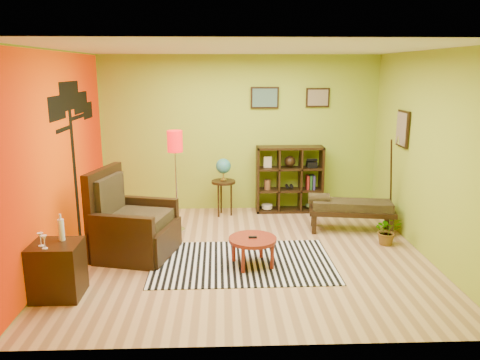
{
  "coord_description": "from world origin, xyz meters",
  "views": [
    {
      "loc": [
        -0.31,
        -6.17,
        2.55
      ],
      "look_at": [
        -0.07,
        0.12,
        1.05
      ],
      "focal_mm": 35.0,
      "sensor_mm": 36.0,
      "label": 1
    }
  ],
  "objects_px": {
    "armchair": "(131,229)",
    "cube_shelf": "(290,179)",
    "coffee_table": "(253,242)",
    "potted_plant": "(387,234)",
    "globe_table": "(223,173)",
    "bench": "(349,207)",
    "floor_lamp": "(175,150)",
    "side_cabinet": "(57,270)"
  },
  "relations": [
    {
      "from": "globe_table",
      "to": "coffee_table",
      "type": "bearing_deg",
      "value": -80.44
    },
    {
      "from": "bench",
      "to": "potted_plant",
      "type": "distance_m",
      "value": 0.77
    },
    {
      "from": "floor_lamp",
      "to": "cube_shelf",
      "type": "distance_m",
      "value": 2.31
    },
    {
      "from": "armchair",
      "to": "cube_shelf",
      "type": "xyz_separation_m",
      "value": [
        2.51,
        1.96,
        0.23
      ]
    },
    {
      "from": "globe_table",
      "to": "bench",
      "type": "distance_m",
      "value": 2.24
    },
    {
      "from": "armchair",
      "to": "side_cabinet",
      "type": "relative_size",
      "value": 1.27
    },
    {
      "from": "armchair",
      "to": "cube_shelf",
      "type": "relative_size",
      "value": 1.02
    },
    {
      "from": "globe_table",
      "to": "potted_plant",
      "type": "relative_size",
      "value": 2.38
    },
    {
      "from": "floor_lamp",
      "to": "bench",
      "type": "height_order",
      "value": "floor_lamp"
    },
    {
      "from": "floor_lamp",
      "to": "armchair",
      "type": "bearing_deg",
      "value": -120.06
    },
    {
      "from": "armchair",
      "to": "bench",
      "type": "height_order",
      "value": "armchair"
    },
    {
      "from": "bench",
      "to": "armchair",
      "type": "bearing_deg",
      "value": -165.87
    },
    {
      "from": "cube_shelf",
      "to": "bench",
      "type": "distance_m",
      "value": 1.39
    },
    {
      "from": "coffee_table",
      "to": "cube_shelf",
      "type": "distance_m",
      "value": 2.58
    },
    {
      "from": "floor_lamp",
      "to": "side_cabinet",
      "type": "bearing_deg",
      "value": -117.81
    },
    {
      "from": "coffee_table",
      "to": "armchair",
      "type": "distance_m",
      "value": 1.74
    },
    {
      "from": "globe_table",
      "to": "bench",
      "type": "height_order",
      "value": "globe_table"
    },
    {
      "from": "coffee_table",
      "to": "floor_lamp",
      "type": "distance_m",
      "value": 2.06
    },
    {
      "from": "floor_lamp",
      "to": "coffee_table",
      "type": "bearing_deg",
      "value": -51.76
    },
    {
      "from": "armchair",
      "to": "bench",
      "type": "distance_m",
      "value": 3.41
    },
    {
      "from": "side_cabinet",
      "to": "globe_table",
      "type": "distance_m",
      "value": 3.57
    },
    {
      "from": "globe_table",
      "to": "cube_shelf",
      "type": "height_order",
      "value": "cube_shelf"
    },
    {
      "from": "globe_table",
      "to": "potted_plant",
      "type": "xyz_separation_m",
      "value": [
        2.42,
        -1.53,
        -0.61
      ]
    },
    {
      "from": "globe_table",
      "to": "potted_plant",
      "type": "bearing_deg",
      "value": -32.2
    },
    {
      "from": "armchair",
      "to": "bench",
      "type": "bearing_deg",
      "value": 14.13
    },
    {
      "from": "potted_plant",
      "to": "coffee_table",
      "type": "bearing_deg",
      "value": -161.34
    },
    {
      "from": "armchair",
      "to": "globe_table",
      "type": "height_order",
      "value": "armchair"
    },
    {
      "from": "globe_table",
      "to": "floor_lamp",
      "type": "bearing_deg",
      "value": -133.23
    },
    {
      "from": "floor_lamp",
      "to": "globe_table",
      "type": "distance_m",
      "value": 1.22
    },
    {
      "from": "globe_table",
      "to": "bench",
      "type": "xyz_separation_m",
      "value": [
        2.0,
        -0.92,
        -0.38
      ]
    },
    {
      "from": "armchair",
      "to": "side_cabinet",
      "type": "height_order",
      "value": "armchair"
    },
    {
      "from": "side_cabinet",
      "to": "globe_table",
      "type": "height_order",
      "value": "globe_table"
    },
    {
      "from": "coffee_table",
      "to": "side_cabinet",
      "type": "height_order",
      "value": "side_cabinet"
    },
    {
      "from": "cube_shelf",
      "to": "side_cabinet",
      "type": "bearing_deg",
      "value": -134.27
    },
    {
      "from": "floor_lamp",
      "to": "bench",
      "type": "xyz_separation_m",
      "value": [
        2.75,
        -0.13,
        -0.92
      ]
    },
    {
      "from": "cube_shelf",
      "to": "floor_lamp",
      "type": "bearing_deg",
      "value": -152.89
    },
    {
      "from": "coffee_table",
      "to": "potted_plant",
      "type": "height_order",
      "value": "coffee_table"
    },
    {
      "from": "potted_plant",
      "to": "floor_lamp",
      "type": "bearing_deg",
      "value": 167.02
    },
    {
      "from": "coffee_table",
      "to": "potted_plant",
      "type": "distance_m",
      "value": 2.17
    },
    {
      "from": "coffee_table",
      "to": "bench",
      "type": "xyz_separation_m",
      "value": [
        1.63,
        1.3,
        0.06
      ]
    },
    {
      "from": "floor_lamp",
      "to": "globe_table",
      "type": "relative_size",
      "value": 1.58
    },
    {
      "from": "bench",
      "to": "cube_shelf",
      "type": "bearing_deg",
      "value": 125.12
    }
  ]
}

